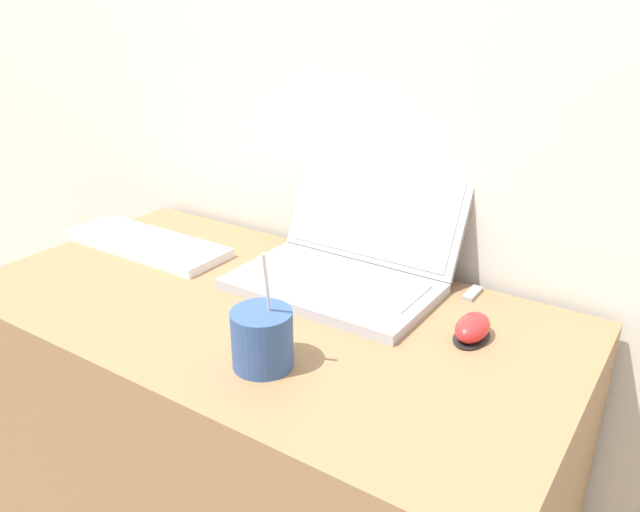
# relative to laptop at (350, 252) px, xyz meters

# --- Properties ---
(wall_back) EXTENTS (7.00, 0.04, 2.50)m
(wall_back) POSITION_rel_laptop_xyz_m (-0.08, 0.15, 0.43)
(wall_back) COLOR silver
(wall_back) RESTS_ON ground_plane
(desk) EXTENTS (1.13, 0.59, 0.77)m
(desk) POSITION_rel_laptop_xyz_m (-0.08, -0.19, -0.44)
(desk) COLOR #936D47
(desk) RESTS_ON ground_plane
(laptop) EXTENTS (0.38, 0.35, 0.25)m
(laptop) POSITION_rel_laptop_xyz_m (0.00, 0.00, 0.00)
(laptop) COLOR #ADADB2
(laptop) RESTS_ON desk
(drink_cup) EXTENTS (0.09, 0.09, 0.20)m
(drink_cup) POSITION_rel_laptop_xyz_m (0.05, -0.34, -0.01)
(drink_cup) COLOR #33518C
(drink_cup) RESTS_ON desk
(computer_mouse) EXTENTS (0.06, 0.09, 0.04)m
(computer_mouse) POSITION_rel_laptop_xyz_m (0.29, -0.09, -0.04)
(computer_mouse) COLOR black
(computer_mouse) RESTS_ON desk
(external_keyboard) EXTENTS (0.40, 0.14, 0.02)m
(external_keyboard) POSITION_rel_laptop_xyz_m (-0.46, -0.11, -0.05)
(external_keyboard) COLOR silver
(external_keyboard) RESTS_ON desk
(usb_stick) EXTENTS (0.02, 0.06, 0.01)m
(usb_stick) POSITION_rel_laptop_xyz_m (0.23, 0.07, -0.05)
(usb_stick) COLOR #99999E
(usb_stick) RESTS_ON desk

